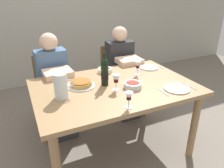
{
  "coord_description": "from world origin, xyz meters",
  "views": [
    {
      "loc": [
        -0.8,
        -1.67,
        1.61
      ],
      "look_at": [
        -0.05,
        -0.05,
        0.8
      ],
      "focal_mm": 34.41,
      "sensor_mm": 36.0,
      "label": 1
    }
  ],
  "objects_px": {
    "dining_table": "(114,94)",
    "diner_right": "(123,70)",
    "salad_bowl": "(133,85)",
    "wine_glass_centre": "(116,79)",
    "wine_glass_right_diner": "(129,97)",
    "water_pitcher": "(61,87)",
    "diner_left": "(56,83)",
    "wine_glass_left_diner": "(138,65)",
    "dinner_plate_right_setting": "(149,67)",
    "chair_right": "(115,72)",
    "wine_bottle": "(105,72)",
    "dinner_plate_left_setting": "(177,89)",
    "olive_bowl": "(105,70)",
    "chair_left": "(52,85)",
    "baked_tart": "(81,83)"
  },
  "relations": [
    {
      "from": "dining_table",
      "to": "diner_right",
      "type": "distance_m",
      "value": 0.81
    },
    {
      "from": "salad_bowl",
      "to": "wine_glass_centre",
      "type": "height_order",
      "value": "wine_glass_centre"
    },
    {
      "from": "dining_table",
      "to": "diner_right",
      "type": "relative_size",
      "value": 1.29
    },
    {
      "from": "dining_table",
      "to": "wine_glass_right_diner",
      "type": "height_order",
      "value": "wine_glass_right_diner"
    },
    {
      "from": "water_pitcher",
      "to": "diner_left",
      "type": "relative_size",
      "value": 0.19
    },
    {
      "from": "wine_glass_left_diner",
      "to": "wine_glass_right_diner",
      "type": "relative_size",
      "value": 1.13
    },
    {
      "from": "dining_table",
      "to": "wine_glass_centre",
      "type": "xyz_separation_m",
      "value": [
        -0.03,
        -0.09,
        0.2
      ]
    },
    {
      "from": "dinner_plate_right_setting",
      "to": "chair_right",
      "type": "height_order",
      "value": "chair_right"
    },
    {
      "from": "wine_glass_right_diner",
      "to": "dinner_plate_right_setting",
      "type": "distance_m",
      "value": 0.95
    },
    {
      "from": "diner_right",
      "to": "chair_right",
      "type": "bearing_deg",
      "value": -89.81
    },
    {
      "from": "salad_bowl",
      "to": "wine_glass_right_diner",
      "type": "relative_size",
      "value": 1.26
    },
    {
      "from": "wine_glass_centre",
      "to": "chair_right",
      "type": "distance_m",
      "value": 1.17
    },
    {
      "from": "wine_glass_left_diner",
      "to": "water_pitcher",
      "type": "bearing_deg",
      "value": -167.91
    },
    {
      "from": "wine_bottle",
      "to": "salad_bowl",
      "type": "relative_size",
      "value": 1.89
    },
    {
      "from": "dinner_plate_left_setting",
      "to": "diner_right",
      "type": "xyz_separation_m",
      "value": [
        -0.03,
        0.99,
        -0.15
      ]
    },
    {
      "from": "olive_bowl",
      "to": "chair_left",
      "type": "distance_m",
      "value": 0.78
    },
    {
      "from": "salad_bowl",
      "to": "diner_left",
      "type": "xyz_separation_m",
      "value": [
        -0.57,
        0.75,
        -0.17
      ]
    },
    {
      "from": "wine_glass_centre",
      "to": "dinner_plate_right_setting",
      "type": "height_order",
      "value": "wine_glass_centre"
    },
    {
      "from": "wine_glass_right_diner",
      "to": "wine_glass_centre",
      "type": "xyz_separation_m",
      "value": [
        0.05,
        0.33,
        0.01
      ]
    },
    {
      "from": "water_pitcher",
      "to": "olive_bowl",
      "type": "height_order",
      "value": "water_pitcher"
    },
    {
      "from": "dinner_plate_left_setting",
      "to": "water_pitcher",
      "type": "bearing_deg",
      "value": 164.43
    },
    {
      "from": "chair_left",
      "to": "dinner_plate_left_setting",
      "type": "bearing_deg",
      "value": 125.17
    },
    {
      "from": "olive_bowl",
      "to": "chair_left",
      "type": "xyz_separation_m",
      "value": [
        -0.51,
        0.51,
        -0.29
      ]
    },
    {
      "from": "wine_glass_left_diner",
      "to": "dinner_plate_right_setting",
      "type": "bearing_deg",
      "value": 28.46
    },
    {
      "from": "wine_glass_right_diner",
      "to": "chair_right",
      "type": "xyz_separation_m",
      "value": [
        0.53,
        1.33,
        -0.36
      ]
    },
    {
      "from": "chair_left",
      "to": "chair_right",
      "type": "distance_m",
      "value": 0.91
    },
    {
      "from": "dining_table",
      "to": "dinner_plate_left_setting",
      "type": "height_order",
      "value": "dinner_plate_left_setting"
    },
    {
      "from": "salad_bowl",
      "to": "diner_left",
      "type": "height_order",
      "value": "diner_left"
    },
    {
      "from": "wine_bottle",
      "to": "chair_right",
      "type": "height_order",
      "value": "wine_bottle"
    },
    {
      "from": "salad_bowl",
      "to": "wine_glass_centre",
      "type": "relative_size",
      "value": 1.12
    },
    {
      "from": "diner_right",
      "to": "wine_glass_right_diner",
      "type": "bearing_deg",
      "value": 65.44
    },
    {
      "from": "baked_tart",
      "to": "dinner_plate_left_setting",
      "type": "bearing_deg",
      "value": -29.11
    },
    {
      "from": "water_pitcher",
      "to": "chair_right",
      "type": "xyz_separation_m",
      "value": [
        0.96,
        0.95,
        -0.36
      ]
    },
    {
      "from": "baked_tart",
      "to": "chair_left",
      "type": "height_order",
      "value": "chair_left"
    },
    {
      "from": "chair_left",
      "to": "diner_left",
      "type": "relative_size",
      "value": 0.75
    },
    {
      "from": "dinner_plate_left_setting",
      "to": "wine_glass_centre",
      "type": "bearing_deg",
      "value": 156.35
    },
    {
      "from": "dinner_plate_left_setting",
      "to": "chair_left",
      "type": "height_order",
      "value": "chair_left"
    },
    {
      "from": "dining_table",
      "to": "wine_glass_left_diner",
      "type": "bearing_deg",
      "value": 22.81
    },
    {
      "from": "wine_glass_left_diner",
      "to": "diner_left",
      "type": "distance_m",
      "value": 0.95
    },
    {
      "from": "baked_tart",
      "to": "diner_left",
      "type": "xyz_separation_m",
      "value": [
        -0.15,
        0.51,
        -0.17
      ]
    },
    {
      "from": "wine_glass_right_diner",
      "to": "diner_right",
      "type": "bearing_deg",
      "value": 64.31
    },
    {
      "from": "olive_bowl",
      "to": "chair_right",
      "type": "height_order",
      "value": "chair_right"
    },
    {
      "from": "dining_table",
      "to": "olive_bowl",
      "type": "xyz_separation_m",
      "value": [
        0.05,
        0.35,
        0.12
      ]
    },
    {
      "from": "baked_tart",
      "to": "chair_right",
      "type": "xyz_separation_m",
      "value": [
        0.74,
        0.8,
        -0.29
      ]
    },
    {
      "from": "wine_glass_right_diner",
      "to": "diner_right",
      "type": "xyz_separation_m",
      "value": [
        0.53,
        1.09,
        -0.24
      ]
    },
    {
      "from": "olive_bowl",
      "to": "chair_left",
      "type": "relative_size",
      "value": 0.18
    },
    {
      "from": "chair_left",
      "to": "diner_left",
      "type": "bearing_deg",
      "value": 89.46
    },
    {
      "from": "dinner_plate_right_setting",
      "to": "wine_glass_centre",
      "type": "bearing_deg",
      "value": -148.89
    },
    {
      "from": "wine_bottle",
      "to": "chair_left",
      "type": "relative_size",
      "value": 0.36
    },
    {
      "from": "olive_bowl",
      "to": "wine_glass_centre",
      "type": "bearing_deg",
      "value": -100.55
    }
  ]
}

